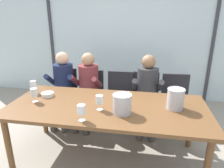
# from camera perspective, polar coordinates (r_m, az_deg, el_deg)

# --- Properties ---
(ground) EXTENTS (14.00, 14.00, 0.00)m
(ground) POSITION_cam_1_polar(r_m,az_deg,el_deg) (3.66, 1.81, -10.02)
(ground) COLOR #9E9384
(window_glass_panel) EXTENTS (7.56, 0.03, 2.60)m
(window_glass_panel) POSITION_cam_1_polar(r_m,az_deg,el_deg) (4.41, 4.30, 12.77)
(window_glass_panel) COLOR silver
(window_glass_panel) RESTS_ON ground
(window_mullion_left) EXTENTS (0.06, 0.06, 2.60)m
(window_mullion_left) POSITION_cam_1_polar(r_m,az_deg,el_deg) (4.87, -16.58, 12.64)
(window_mullion_left) COLOR #38383D
(window_mullion_left) RESTS_ON ground
(window_mullion_right) EXTENTS (0.06, 0.06, 2.60)m
(window_mullion_right) POSITION_cam_1_polar(r_m,az_deg,el_deg) (4.55, 26.55, 11.06)
(window_mullion_right) COLOR #38383D
(window_mullion_right) RESTS_ON ground
(hillside_vineyard) EXTENTS (13.56, 2.40, 1.89)m
(hillside_vineyard) POSITION_cam_1_polar(r_m,az_deg,el_deg) (7.93, 6.96, 12.84)
(hillside_vineyard) COLOR #386633
(hillside_vineyard) RESTS_ON ground
(dining_table) EXTENTS (2.36, 1.05, 0.74)m
(dining_table) POSITION_cam_1_polar(r_m,az_deg,el_deg) (2.47, -1.43, -7.34)
(dining_table) COLOR brown
(dining_table) RESTS_ON ground
(chair_near_curtain) EXTENTS (0.46, 0.46, 0.88)m
(chair_near_curtain) POSITION_cam_1_polar(r_m,az_deg,el_deg) (3.65, -13.32, -1.68)
(chair_near_curtain) COLOR #232328
(chair_near_curtain) RESTS_ON ground
(chair_left_of_center) EXTENTS (0.45, 0.45, 0.88)m
(chair_left_of_center) POSITION_cam_1_polar(r_m,az_deg,el_deg) (3.47, -6.17, -2.35)
(chair_left_of_center) COLOR #232328
(chair_left_of_center) RESTS_ON ground
(chair_center) EXTENTS (0.45, 0.45, 0.88)m
(chair_center) POSITION_cam_1_polar(r_m,az_deg,el_deg) (3.36, 2.13, -3.01)
(chair_center) COLOR #232328
(chair_center) RESTS_ON ground
(chair_right_of_center) EXTENTS (0.45, 0.45, 0.88)m
(chair_right_of_center) POSITION_cam_1_polar(r_m,az_deg,el_deg) (3.36, 9.22, -3.24)
(chair_right_of_center) COLOR #232328
(chair_right_of_center) RESTS_ON ground
(chair_near_window_right) EXTENTS (0.46, 0.46, 0.88)m
(chair_near_window_right) POSITION_cam_1_polar(r_m,az_deg,el_deg) (3.37, 17.33, -3.84)
(chair_near_window_right) COLOR #232328
(chair_near_window_right) RESTS_ON ground
(person_navy_polo) EXTENTS (0.48, 0.63, 1.20)m
(person_navy_polo) POSITION_cam_1_polar(r_m,az_deg,el_deg) (3.43, -13.71, 0.03)
(person_navy_polo) COLOR #192347
(person_navy_polo) RESTS_ON ground
(person_maroon_top) EXTENTS (0.49, 0.63, 1.20)m
(person_maroon_top) POSITION_cam_1_polar(r_m,az_deg,el_deg) (3.29, -7.00, -0.38)
(person_maroon_top) COLOR brown
(person_maroon_top) RESTS_ON ground
(person_charcoal_jacket) EXTENTS (0.47, 0.62, 1.20)m
(person_charcoal_jacket) POSITION_cam_1_polar(r_m,az_deg,el_deg) (3.16, 9.85, -1.38)
(person_charcoal_jacket) COLOR #38383D
(person_charcoal_jacket) RESTS_ON ground
(ice_bucket_primary) EXTENTS (0.21, 0.21, 0.22)m
(ice_bucket_primary) POSITION_cam_1_polar(r_m,az_deg,el_deg) (2.21, 2.87, -5.49)
(ice_bucket_primary) COLOR #B7B7BC
(ice_bucket_primary) RESTS_ON dining_table
(ice_bucket_secondary) EXTENTS (0.20, 0.20, 0.24)m
(ice_bucket_secondary) POSITION_cam_1_polar(r_m,az_deg,el_deg) (2.42, 17.38, -3.91)
(ice_bucket_secondary) COLOR #B7B7BC
(ice_bucket_secondary) RESTS_ON dining_table
(tasting_bowl) EXTENTS (0.16, 0.16, 0.05)m
(tasting_bowl) POSITION_cam_1_polar(r_m,az_deg,el_deg) (2.82, -17.65, -2.81)
(tasting_bowl) COLOR silver
(tasting_bowl) RESTS_ON dining_table
(wine_glass_by_left_taster) EXTENTS (0.08, 0.08, 0.17)m
(wine_glass_by_left_taster) POSITION_cam_1_polar(r_m,az_deg,el_deg) (2.29, -3.53, -4.55)
(wine_glass_by_left_taster) COLOR silver
(wine_glass_by_left_taster) RESTS_ON dining_table
(wine_glass_near_bucket) EXTENTS (0.08, 0.08, 0.17)m
(wine_glass_near_bucket) POSITION_cam_1_polar(r_m,az_deg,el_deg) (2.97, -21.19, -0.24)
(wine_glass_near_bucket) COLOR silver
(wine_glass_near_bucket) RESTS_ON dining_table
(wine_glass_center_pour) EXTENTS (0.08, 0.08, 0.17)m
(wine_glass_center_pour) POSITION_cam_1_polar(r_m,az_deg,el_deg) (2.67, -21.04, -2.33)
(wine_glass_center_pour) COLOR silver
(wine_glass_center_pour) RESTS_ON dining_table
(wine_glass_by_right_taster) EXTENTS (0.08, 0.08, 0.17)m
(wine_glass_by_right_taster) POSITION_cam_1_polar(r_m,az_deg,el_deg) (2.08, -8.59, -7.25)
(wine_glass_by_right_taster) COLOR silver
(wine_glass_by_right_taster) RESTS_ON dining_table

